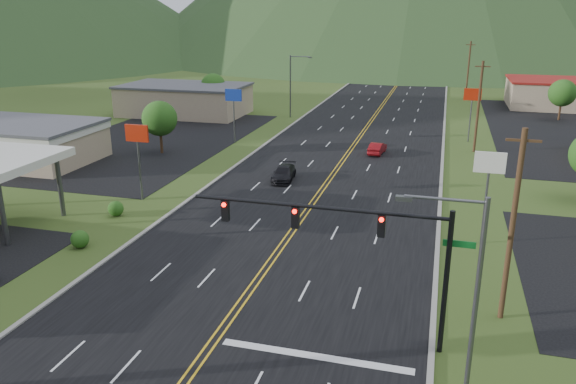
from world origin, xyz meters
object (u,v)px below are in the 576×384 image
(traffic_signal, at_px, (358,237))
(car_dark_mid, at_px, (284,174))
(streetlight_east, at_px, (468,294))
(car_red_far, at_px, (377,148))
(streetlight_west, at_px, (292,82))

(traffic_signal, distance_m, car_dark_mid, 27.14)
(streetlight_east, height_order, car_dark_mid, streetlight_east)
(traffic_signal, height_order, car_red_far, traffic_signal)
(streetlight_west, bearing_deg, streetlight_east, -69.14)
(streetlight_east, bearing_deg, traffic_signal, 139.61)
(car_dark_mid, bearing_deg, streetlight_east, -67.57)
(car_dark_mid, bearing_deg, streetlight_west, 97.98)
(streetlight_east, bearing_deg, car_red_far, 101.11)
(streetlight_west, distance_m, car_dark_mid, 32.66)
(traffic_signal, relative_size, streetlight_east, 1.46)
(traffic_signal, distance_m, streetlight_west, 58.88)
(streetlight_east, distance_m, streetlight_west, 64.21)
(traffic_signal, xyz_separation_m, streetlight_east, (4.70, -4.00, -0.15))
(streetlight_west, bearing_deg, traffic_signal, -72.03)
(streetlight_east, xyz_separation_m, streetlight_west, (-22.86, 60.00, 0.00))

